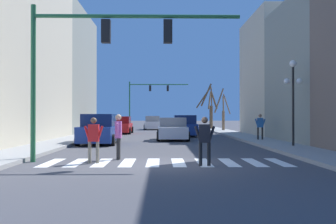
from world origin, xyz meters
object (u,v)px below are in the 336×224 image
car_driving_toward_lane (121,126)px  street_tree_right_mid (210,108)px  car_driving_away_lane (173,130)px  pedestrian_on_right_sidewalk (260,124)px  pedestrian_crossing_street (118,133)px  pedestrian_on_left_sidewalk (94,136)px  traffic_signal_far (147,94)px  street_tree_left_mid (223,112)px  traffic_signal_near (97,47)px  street_lamp_right_corner (293,85)px  car_at_intersection (99,130)px  car_parked_right_near (185,127)px  car_parked_right_mid (153,123)px  pedestrian_waiting_at_curb (205,137)px

car_driving_toward_lane → street_tree_right_mid: (9.52, 9.82, 1.87)m
car_driving_away_lane → pedestrian_on_right_sidewalk: (5.54, -1.77, 0.39)m
pedestrian_crossing_street → pedestrian_on_left_sidewalk: (-0.74, -1.16, -0.07)m
traffic_signal_far → pedestrian_on_left_sidewalk: traffic_signal_far is taller
street_tree_left_mid → traffic_signal_near: bearing=-107.9°
street_lamp_right_corner → pedestrian_on_left_sidewalk: bearing=-146.3°
pedestrian_on_left_sidewalk → street_lamp_right_corner: bearing=-146.0°
traffic_signal_near → car_at_intersection: size_ratio=1.66×
car_parked_right_near → pedestrian_crossing_street: 17.03m
car_parked_right_mid → street_tree_right_mid: bearing=84.1°
traffic_signal_near → pedestrian_on_left_sidewalk: (-0.06, -0.40, -3.22)m
car_at_intersection → street_tree_left_mid: bearing=-28.9°
traffic_signal_far → car_parked_right_near: size_ratio=2.08×
car_parked_right_mid → car_parked_right_near: bearing=10.6°
car_driving_toward_lane → car_parked_right_mid: bearing=-14.3°
car_parked_right_mid → street_tree_left_mid: bearing=53.1°
street_tree_left_mid → pedestrian_waiting_at_curb: bearing=-100.1°
car_at_intersection → pedestrian_on_right_sidewalk: size_ratio=2.79×
car_parked_right_near → car_at_intersection: (-5.54, -8.49, 0.02)m
car_parked_right_mid → car_driving_toward_lane: (-2.69, -10.53, -0.01)m
street_lamp_right_corner → pedestrian_crossing_street: bearing=-149.6°
car_at_intersection → pedestrian_on_right_sidewalk: (9.96, 1.82, 0.30)m
traffic_signal_near → car_parked_right_near: 18.23m
car_parked_right_near → car_driving_toward_lane: (-5.63, 5.11, -0.04)m
pedestrian_crossing_street → pedestrian_on_right_sidewalk: size_ratio=1.05×
car_parked_right_near → street_tree_left_mid: (4.64, 9.96, 1.24)m
street_tree_left_mid → traffic_signal_far: bearing=119.4°
traffic_signal_far → street_tree_left_mid: traffic_signal_far is taller
traffic_signal_near → street_lamp_right_corner: traffic_signal_near is taller
street_lamp_right_corner → pedestrian_crossing_street: size_ratio=2.53×
traffic_signal_far → pedestrian_waiting_at_curb: size_ratio=5.28×
pedestrian_on_left_sidewalk → pedestrian_on_right_sidewalk: size_ratio=0.98×
street_tree_right_mid → pedestrian_waiting_at_curb: bearing=-97.4°
car_parked_right_near → pedestrian_waiting_at_curb: bearing=178.6°
car_at_intersection → street_lamp_right_corner: bearing=-107.6°
street_lamp_right_corner → car_parked_right_near: 12.95m
car_parked_right_near → car_parked_right_mid: bearing=10.6°
pedestrian_on_right_sidewalk → car_parked_right_mid: bearing=-70.5°
street_lamp_right_corner → car_parked_right_mid: street_lamp_right_corner is taller
street_lamp_right_corner → pedestrian_on_right_sidewalk: size_ratio=2.67×
car_driving_toward_lane → street_lamp_right_corner: bearing=-148.3°
car_driving_away_lane → car_at_intersection: size_ratio=0.92×
car_parked_right_near → street_tree_right_mid: bearing=-14.6°
car_at_intersection → street_tree_right_mid: street_tree_right_mid is taller
traffic_signal_far → pedestrian_crossing_street: traffic_signal_far is taller
car_parked_right_mid → pedestrian_on_left_sidewalk: size_ratio=2.65×
car_parked_right_near → pedestrian_waiting_at_curb: 18.62m
car_parked_right_near → street_tree_right_mid: 15.54m
car_parked_right_near → pedestrian_on_left_sidewalk: 18.32m
street_tree_right_mid → street_tree_left_mid: bearing=-81.4°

